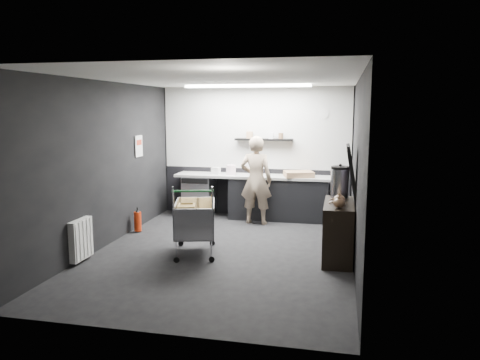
# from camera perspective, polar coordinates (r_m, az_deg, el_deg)

# --- Properties ---
(floor) EXTENTS (5.50, 5.50, 0.00)m
(floor) POSITION_cam_1_polar(r_m,az_deg,el_deg) (7.49, -2.00, -8.82)
(floor) COLOR black
(floor) RESTS_ON ground
(ceiling) EXTENTS (5.50, 5.50, 0.00)m
(ceiling) POSITION_cam_1_polar(r_m,az_deg,el_deg) (7.15, -2.12, 12.27)
(ceiling) COLOR white
(ceiling) RESTS_ON wall_back
(wall_back) EXTENTS (5.50, 0.00, 5.50)m
(wall_back) POSITION_cam_1_polar(r_m,az_deg,el_deg) (9.87, 1.89, 3.46)
(wall_back) COLOR black
(wall_back) RESTS_ON floor
(wall_front) EXTENTS (5.50, 0.00, 5.50)m
(wall_front) POSITION_cam_1_polar(r_m,az_deg,el_deg) (4.62, -10.52, -2.78)
(wall_front) COLOR black
(wall_front) RESTS_ON floor
(wall_left) EXTENTS (0.00, 5.50, 5.50)m
(wall_left) POSITION_cam_1_polar(r_m,az_deg,el_deg) (7.93, -16.21, 1.81)
(wall_left) COLOR black
(wall_left) RESTS_ON floor
(wall_right) EXTENTS (0.00, 5.50, 5.50)m
(wall_right) POSITION_cam_1_polar(r_m,az_deg,el_deg) (6.98, 14.06, 0.99)
(wall_right) COLOR black
(wall_right) RESTS_ON floor
(kitchen_wall_panel) EXTENTS (3.95, 0.02, 1.70)m
(kitchen_wall_panel) POSITION_cam_1_polar(r_m,az_deg,el_deg) (9.82, 1.89, 6.35)
(kitchen_wall_panel) COLOR silver
(kitchen_wall_panel) RESTS_ON wall_back
(dado_panel) EXTENTS (3.95, 0.02, 1.00)m
(dado_panel) POSITION_cam_1_polar(r_m,az_deg,el_deg) (9.97, 1.85, -1.42)
(dado_panel) COLOR black
(dado_panel) RESTS_ON wall_back
(floating_shelf) EXTENTS (1.20, 0.22, 0.04)m
(floating_shelf) POSITION_cam_1_polar(r_m,az_deg,el_deg) (9.69, 2.93, 4.95)
(floating_shelf) COLOR black
(floating_shelf) RESTS_ON wall_back
(wall_clock) EXTENTS (0.20, 0.03, 0.20)m
(wall_clock) POSITION_cam_1_polar(r_m,az_deg,el_deg) (9.65, 10.17, 7.96)
(wall_clock) COLOR silver
(wall_clock) RESTS_ON wall_back
(poster) EXTENTS (0.02, 0.30, 0.40)m
(poster) POSITION_cam_1_polar(r_m,az_deg,el_deg) (9.06, -12.25, 4.06)
(poster) COLOR silver
(poster) RESTS_ON wall_left
(poster_red_band) EXTENTS (0.02, 0.22, 0.10)m
(poster_red_band) POSITION_cam_1_polar(r_m,az_deg,el_deg) (9.05, -12.23, 4.50)
(poster_red_band) COLOR #B32C16
(poster_red_band) RESTS_ON poster
(radiator) EXTENTS (0.10, 0.50, 0.60)m
(radiator) POSITION_cam_1_polar(r_m,az_deg,el_deg) (7.32, -18.82, -6.85)
(radiator) COLOR silver
(radiator) RESTS_ON wall_left
(ceiling_strip) EXTENTS (2.40, 0.20, 0.04)m
(ceiling_strip) POSITION_cam_1_polar(r_m,az_deg,el_deg) (8.95, 0.88, 11.37)
(ceiling_strip) COLOR white
(ceiling_strip) RESTS_ON ceiling
(prep_counter) EXTENTS (3.20, 0.61, 0.90)m
(prep_counter) POSITION_cam_1_polar(r_m,az_deg,el_deg) (9.65, 2.30, -2.02)
(prep_counter) COLOR black
(prep_counter) RESTS_ON floor
(person) EXTENTS (0.66, 0.46, 1.74)m
(person) POSITION_cam_1_polar(r_m,az_deg,el_deg) (9.14, 1.96, -0.01)
(person) COLOR beige
(person) RESTS_ON floor
(shopping_cart) EXTENTS (0.84, 1.15, 1.11)m
(shopping_cart) POSITION_cam_1_polar(r_m,az_deg,el_deg) (7.32, -5.54, -4.98)
(shopping_cart) COLOR silver
(shopping_cart) RESTS_ON floor
(sideboard) EXTENTS (0.49, 1.15, 1.73)m
(sideboard) POSITION_cam_1_polar(r_m,az_deg,el_deg) (7.22, 12.01, -5.14)
(sideboard) COLOR black
(sideboard) RESTS_ON floor
(fire_extinguisher) EXTENTS (0.13, 0.13, 0.44)m
(fire_extinguisher) POSITION_cam_1_polar(r_m,az_deg,el_deg) (8.83, -12.36, -4.86)
(fire_extinguisher) COLOR red
(fire_extinguisher) RESTS_ON floor
(cardboard_box) EXTENTS (0.66, 0.57, 0.11)m
(cardboard_box) POSITION_cam_1_polar(r_m,az_deg,el_deg) (9.42, 7.16, 0.72)
(cardboard_box) COLOR tan
(cardboard_box) RESTS_ON prep_counter
(pink_tub) EXTENTS (0.20, 0.20, 0.20)m
(pink_tub) POSITION_cam_1_polar(r_m,az_deg,el_deg) (9.68, -1.10, 1.26)
(pink_tub) COLOR white
(pink_tub) RESTS_ON prep_counter
(white_container) EXTENTS (0.18, 0.15, 0.14)m
(white_container) POSITION_cam_1_polar(r_m,az_deg,el_deg) (9.71, -2.96, 1.12)
(white_container) COLOR silver
(white_container) RESTS_ON prep_counter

